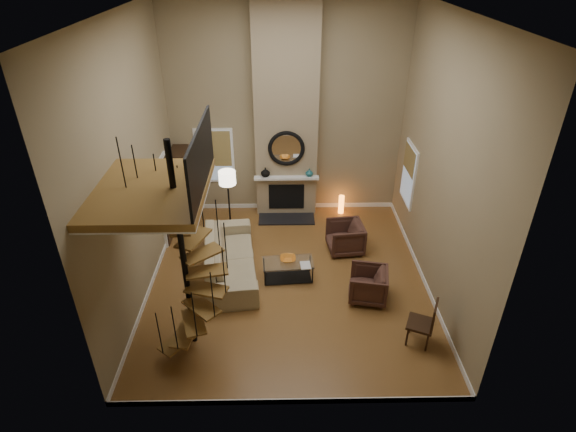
{
  "coord_description": "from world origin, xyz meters",
  "views": [
    {
      "loc": [
        -0.15,
        -8.15,
        6.47
      ],
      "look_at": [
        0.0,
        0.4,
        1.4
      ],
      "focal_mm": 28.82,
      "sensor_mm": 36.0,
      "label": 1
    }
  ],
  "objects_px": {
    "armchair_far": "(371,285)",
    "coffee_table": "(288,268)",
    "hutch": "(182,185)",
    "floor_lamp": "(228,183)",
    "armchair_near": "(348,237)",
    "sofa": "(229,257)",
    "accent_lamp": "(341,205)",
    "side_chair": "(426,322)"
  },
  "relations": [
    {
      "from": "armchair_near",
      "to": "floor_lamp",
      "type": "bearing_deg",
      "value": -112.66
    },
    {
      "from": "armchair_far",
      "to": "coffee_table",
      "type": "bearing_deg",
      "value": -101.27
    },
    {
      "from": "armchair_far",
      "to": "accent_lamp",
      "type": "height_order",
      "value": "armchair_far"
    },
    {
      "from": "coffee_table",
      "to": "floor_lamp",
      "type": "xyz_separation_m",
      "value": [
        -1.44,
        1.97,
        1.13
      ]
    },
    {
      "from": "side_chair",
      "to": "coffee_table",
      "type": "bearing_deg",
      "value": 141.58
    },
    {
      "from": "side_chair",
      "to": "hutch",
      "type": "bearing_deg",
      "value": 137.69
    },
    {
      "from": "coffee_table",
      "to": "floor_lamp",
      "type": "relative_size",
      "value": 0.67
    },
    {
      "from": "armchair_near",
      "to": "coffee_table",
      "type": "height_order",
      "value": "armchair_near"
    },
    {
      "from": "sofa",
      "to": "armchair_near",
      "type": "height_order",
      "value": "sofa"
    },
    {
      "from": "coffee_table",
      "to": "armchair_far",
      "type": "bearing_deg",
      "value": -21.95
    },
    {
      "from": "sofa",
      "to": "coffee_table",
      "type": "height_order",
      "value": "sofa"
    },
    {
      "from": "sofa",
      "to": "accent_lamp",
      "type": "relative_size",
      "value": 5.1
    },
    {
      "from": "accent_lamp",
      "to": "armchair_near",
      "type": "bearing_deg",
      "value": -91.45
    },
    {
      "from": "armchair_near",
      "to": "side_chair",
      "type": "bearing_deg",
      "value": 11.89
    },
    {
      "from": "armchair_near",
      "to": "side_chair",
      "type": "height_order",
      "value": "side_chair"
    },
    {
      "from": "armchair_near",
      "to": "side_chair",
      "type": "distance_m",
      "value": 3.25
    },
    {
      "from": "floor_lamp",
      "to": "accent_lamp",
      "type": "distance_m",
      "value": 3.32
    },
    {
      "from": "sofa",
      "to": "armchair_far",
      "type": "height_order",
      "value": "sofa"
    },
    {
      "from": "armchair_far",
      "to": "side_chair",
      "type": "height_order",
      "value": "side_chair"
    },
    {
      "from": "side_chair",
      "to": "accent_lamp",
      "type": "bearing_deg",
      "value": 101.18
    },
    {
      "from": "armchair_near",
      "to": "floor_lamp",
      "type": "distance_m",
      "value": 3.22
    },
    {
      "from": "coffee_table",
      "to": "accent_lamp",
      "type": "height_order",
      "value": "accent_lamp"
    },
    {
      "from": "floor_lamp",
      "to": "coffee_table",
      "type": "bearing_deg",
      "value": -53.81
    },
    {
      "from": "armchair_near",
      "to": "coffee_table",
      "type": "xyz_separation_m",
      "value": [
        -1.47,
        -1.11,
        -0.07
      ]
    },
    {
      "from": "armchair_near",
      "to": "floor_lamp",
      "type": "relative_size",
      "value": 0.48
    },
    {
      "from": "armchair_near",
      "to": "armchair_far",
      "type": "xyz_separation_m",
      "value": [
        0.25,
        -1.81,
        0.0
      ]
    },
    {
      "from": "sofa",
      "to": "armchair_near",
      "type": "xyz_separation_m",
      "value": [
        2.78,
        0.82,
        -0.04
      ]
    },
    {
      "from": "floor_lamp",
      "to": "accent_lamp",
      "type": "relative_size",
      "value": 3.19
    },
    {
      "from": "accent_lamp",
      "to": "armchair_far",
      "type": "bearing_deg",
      "value": -86.76
    },
    {
      "from": "sofa",
      "to": "floor_lamp",
      "type": "xyz_separation_m",
      "value": [
        -0.13,
        1.68,
        1.02
      ]
    },
    {
      "from": "armchair_near",
      "to": "side_chair",
      "type": "xyz_separation_m",
      "value": [
        1.01,
        -3.08,
        0.17
      ]
    },
    {
      "from": "hutch",
      "to": "accent_lamp",
      "type": "distance_m",
      "value": 4.33
    },
    {
      "from": "sofa",
      "to": "armchair_far",
      "type": "distance_m",
      "value": 3.19
    },
    {
      "from": "sofa",
      "to": "coffee_table",
      "type": "relative_size",
      "value": 2.4
    },
    {
      "from": "coffee_table",
      "to": "sofa",
      "type": "bearing_deg",
      "value": 167.44
    },
    {
      "from": "sofa",
      "to": "accent_lamp",
      "type": "distance_m",
      "value": 3.85
    },
    {
      "from": "coffee_table",
      "to": "floor_lamp",
      "type": "height_order",
      "value": "floor_lamp"
    },
    {
      "from": "hutch",
      "to": "coffee_table",
      "type": "relative_size",
      "value": 1.7
    },
    {
      "from": "hutch",
      "to": "floor_lamp",
      "type": "relative_size",
      "value": 1.13
    },
    {
      "from": "sofa",
      "to": "side_chair",
      "type": "xyz_separation_m",
      "value": [
        3.79,
        -2.26,
        0.13
      ]
    },
    {
      "from": "hutch",
      "to": "side_chair",
      "type": "bearing_deg",
      "value": -42.31
    },
    {
      "from": "sofa",
      "to": "hutch",
      "type": "bearing_deg",
      "value": 23.07
    }
  ]
}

